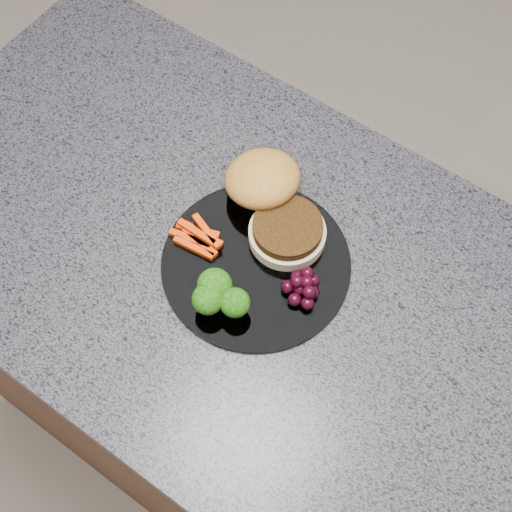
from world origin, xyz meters
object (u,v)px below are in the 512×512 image
(plate, at_px, (256,264))
(burger, at_px, (271,199))
(island_cabinet, at_px, (267,386))
(grape_bunch, at_px, (303,287))

(plate, xyz_separation_m, burger, (-0.03, 0.08, 0.03))
(island_cabinet, distance_m, burger, 0.51)
(plate, distance_m, grape_bunch, 0.08)
(plate, relative_size, grape_bunch, 4.74)
(island_cabinet, relative_size, burger, 5.71)
(island_cabinet, distance_m, plate, 0.47)
(grape_bunch, bearing_deg, plate, -179.50)
(island_cabinet, height_order, plate, plate)
(island_cabinet, relative_size, plate, 4.62)
(burger, height_order, grape_bunch, burger)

